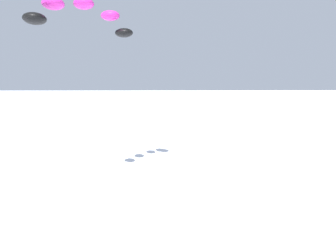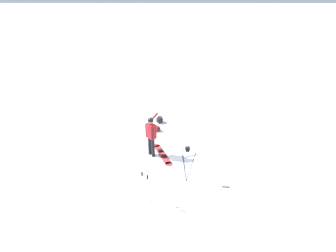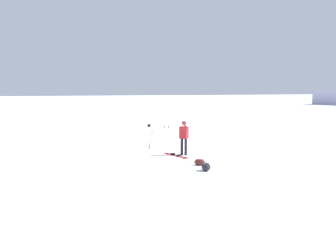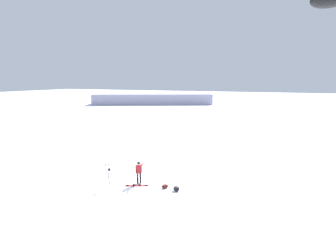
# 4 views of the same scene
# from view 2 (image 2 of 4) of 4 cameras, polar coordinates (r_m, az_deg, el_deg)

# --- Properties ---
(ground_plane) EXTENTS (300.00, 300.00, 0.00)m
(ground_plane) POSITION_cam_2_polar(r_m,az_deg,el_deg) (11.40, -0.38, -4.90)
(ground_plane) COLOR white
(snowboarder) EXTENTS (0.75, 0.52, 1.73)m
(snowboarder) POSITION_cam_2_polar(r_m,az_deg,el_deg) (10.47, -3.66, -1.45)
(snowboarder) COLOR black
(snowboarder) RESTS_ON ground_plane
(snowboard) EXTENTS (1.66, 0.86, 0.10)m
(snowboard) POSITION_cam_2_polar(r_m,az_deg,el_deg) (11.00, -1.23, -6.05)
(snowboard) COLOR #B23333
(snowboard) RESTS_ON ground_plane
(gear_bag_large) EXTENTS (0.57, 0.59, 0.26)m
(gear_bag_large) POSITION_cam_2_polar(r_m,az_deg,el_deg) (12.75, -2.58, -0.48)
(gear_bag_large) COLOR #4C1E19
(gear_bag_large) RESTS_ON ground_plane
(camera_tripod) EXTENTS (0.54, 0.51, 1.41)m
(camera_tripod) POSITION_cam_2_polar(r_m,az_deg,el_deg) (9.06, 4.14, -6.75)
(camera_tripod) COLOR #262628
(camera_tripod) RESTS_ON ground_plane
(gear_bag_small) EXTENTS (0.53, 0.44, 0.31)m
(gear_bag_small) POSITION_cam_2_polar(r_m,az_deg,el_deg) (13.55, -1.84, 1.39)
(gear_bag_small) COLOR black
(gear_bag_small) RESTS_ON ground_plane
(ski_poles) EXTENTS (0.36, 0.35, 1.15)m
(ski_poles) POSITION_cam_2_polar(r_m,az_deg,el_deg) (8.31, -4.96, -12.37)
(ski_poles) COLOR gray
(ski_poles) RESTS_ON ground_plane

